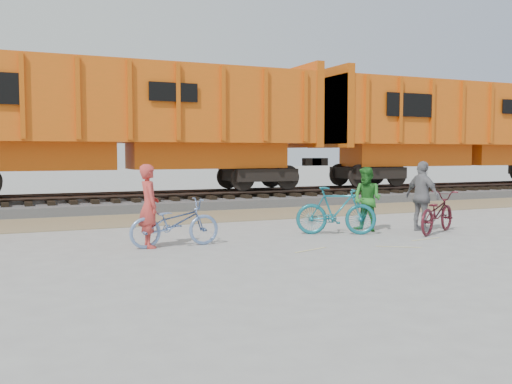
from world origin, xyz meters
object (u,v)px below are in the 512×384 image
at_px(hopper_car_center, 121,120).
at_px(bicycle_teal, 336,211).
at_px(person_woman, 422,196).
at_px(bicycle_maroon, 437,213).
at_px(person_solo, 149,206).
at_px(person_man, 367,199).
at_px(hopper_car_right, 463,128).
at_px(bicycle_blue, 175,223).

height_order(hopper_car_center, bicycle_teal, hopper_car_center).
bearing_deg(bicycle_teal, person_woman, -72.15).
distance_m(bicycle_maroon, person_solo, 6.75).
height_order(person_solo, person_woman, person_woman).
bearing_deg(person_man, hopper_car_right, 104.56).
height_order(hopper_car_right, bicycle_teal, hopper_car_right).
distance_m(person_solo, person_man, 5.41).
relative_size(hopper_car_right, bicycle_teal, 7.54).
xyz_separation_m(bicycle_blue, person_solo, (-0.50, 0.10, 0.35)).
xyz_separation_m(bicycle_teal, bicycle_maroon, (2.30, -0.76, -0.07)).
relative_size(hopper_car_right, bicycle_maroon, 7.51).
relative_size(bicycle_blue, person_man, 1.19).
distance_m(hopper_car_center, bicycle_teal, 9.20).
height_order(hopper_car_center, bicycle_blue, hopper_car_center).
relative_size(hopper_car_center, bicycle_teal, 7.54).
xyz_separation_m(bicycle_teal, person_woman, (2.20, -0.36, 0.29)).
distance_m(bicycle_blue, person_woman, 6.12).
xyz_separation_m(hopper_car_center, bicycle_maroon, (5.73, -8.94, -2.52)).
bearing_deg(bicycle_blue, person_woman, -93.14).
xyz_separation_m(hopper_car_right, person_woman, (-9.37, -8.54, -2.15)).
bearing_deg(person_man, bicycle_blue, -108.46).
bearing_deg(bicycle_blue, person_man, -87.07).
height_order(bicycle_teal, person_woman, person_woman).
relative_size(hopper_car_center, person_man, 8.98).
relative_size(hopper_car_right, person_woman, 8.22).
height_order(hopper_car_center, hopper_car_right, same).
height_order(bicycle_maroon, person_solo, person_solo).
height_order(hopper_car_center, bicycle_maroon, hopper_car_center).
relative_size(bicycle_blue, person_woman, 1.09).
xyz_separation_m(hopper_car_right, person_man, (-10.57, -7.98, -2.23)).
height_order(person_solo, person_man, person_solo).
relative_size(person_solo, person_man, 1.08).
bearing_deg(hopper_car_center, person_woman, -56.58).
bearing_deg(bicycle_blue, bicycle_maroon, -96.78).
height_order(hopper_car_right, person_woman, hopper_car_right).
distance_m(hopper_car_center, person_woman, 10.45).
xyz_separation_m(person_solo, person_woman, (6.60, -0.32, 0.01)).
bearing_deg(hopper_car_right, bicycle_blue, -151.73).
distance_m(hopper_car_center, person_man, 9.39).
bearing_deg(person_solo, bicycle_blue, -101.50).
xyz_separation_m(bicycle_maroon, person_woman, (-0.10, 0.40, 0.36)).
bearing_deg(person_woman, hopper_car_center, 25.66).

